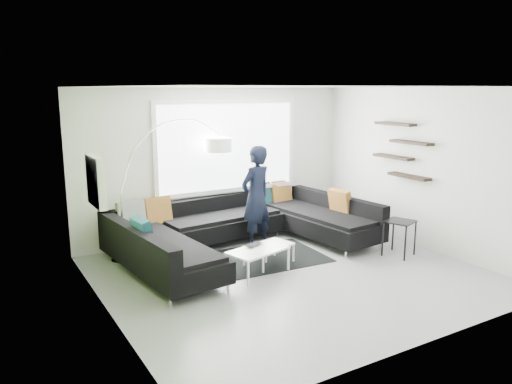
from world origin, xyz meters
TOP-DOWN VIEW (x-y plane):
  - ground at (0.00, 0.00)m, footprint 5.50×5.50m
  - room_shell at (0.04, 0.21)m, footprint 5.54×5.04m
  - sectional_sofa at (-0.08, 1.22)m, footprint 4.48×3.03m
  - rug at (0.03, 0.85)m, footprint 2.02×1.52m
  - coffee_table at (-0.25, 0.40)m, footprint 1.33×0.98m
  - arc_lamp at (-2.04, 1.84)m, footprint 2.16×0.74m
  - side_table at (2.05, -0.20)m, footprint 0.56×0.56m
  - person at (0.20, 1.41)m, footprint 0.91×0.81m
  - laptop at (-0.38, 0.42)m, footprint 0.50×0.47m

SIDE VIEW (x-z plane):
  - ground at x=0.00m, z-range 0.00..0.00m
  - rug at x=0.03m, z-range 0.00..0.01m
  - coffee_table at x=-0.25m, z-range 0.00..0.39m
  - side_table at x=2.05m, z-range 0.00..0.61m
  - laptop at x=-0.38m, z-range 0.39..0.41m
  - sectional_sofa at x=-0.08m, z-range -0.05..0.86m
  - person at x=0.20m, z-range 0.00..1.82m
  - arc_lamp at x=-2.04m, z-range 0.00..2.29m
  - room_shell at x=0.04m, z-range 0.40..3.22m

